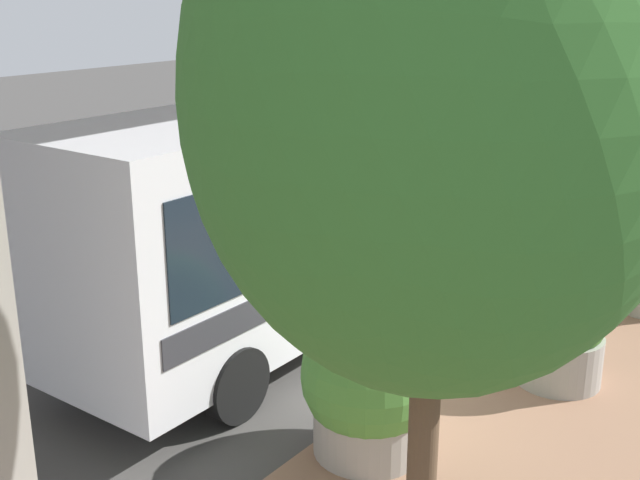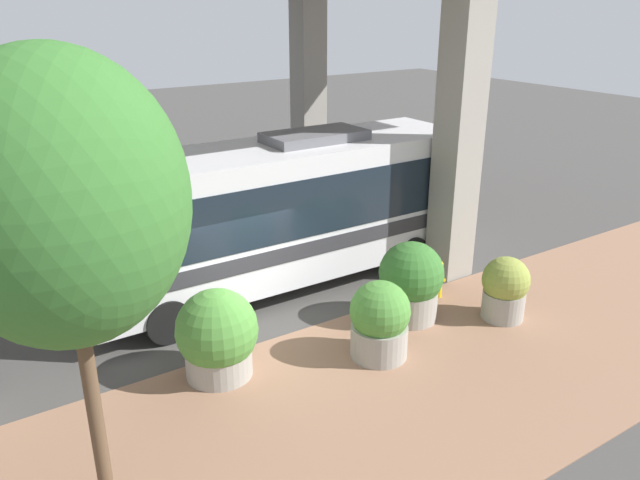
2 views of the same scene
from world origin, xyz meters
The scene contains 9 objects.
ground_plane centered at (0.00, 0.00, 0.00)m, with size 80.00×80.00×0.00m, color #474442.
sidewalk_strip centered at (-3.00, 0.00, 0.01)m, with size 6.00×40.00×0.02m.
bus centered at (2.37, -1.73, 2.09)m, with size 2.74×10.08×3.86m.
fire_hydrant centered at (-0.45, -4.52, 0.50)m, with size 0.41×0.20×0.98m.
planter_front centered at (-0.89, -3.21, 0.93)m, with size 1.48×1.48×1.87m.
planter_middle centered at (-2.06, -5.02, 0.76)m, with size 1.08×1.08×1.51m.
planter_back centered at (-1.78, -1.62, 0.82)m, with size 1.24×1.24×1.67m.
planter_extra centered at (-0.61, 1.43, 0.87)m, with size 1.60×1.60×1.81m.
street_tree_near centered at (-2.83, 4.21, 4.66)m, with size 3.07×3.07×6.52m.
Camera 2 is at (-10.46, 5.52, 6.94)m, focal length 35.00 mm.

